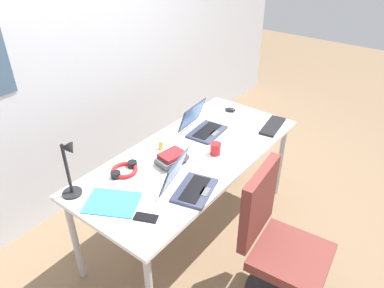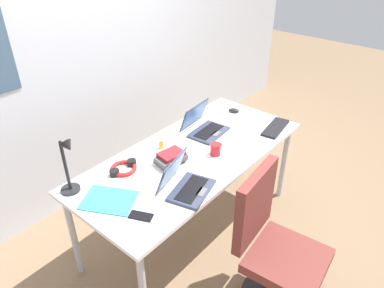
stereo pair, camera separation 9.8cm
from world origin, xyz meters
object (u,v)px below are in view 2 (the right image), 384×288
pill_bottle (161,143)px  book_stack (171,158)px  laptop_back_left (204,127)px  office_chair (275,256)px  laptop_front_left (186,184)px  cell_phone (141,216)px  coffee_mug (216,149)px  computer_mouse (234,110)px  external_keyboard (275,128)px  paper_folder_back_right (109,200)px  headphones (123,168)px  desk_lamp (68,166)px

pill_bottle → book_stack: book_stack is taller
pill_bottle → book_stack: bearing=-116.1°
laptop_back_left → office_chair: size_ratio=0.34×
laptop_front_left → cell_phone: (-0.34, 0.04, -0.04)m
coffee_mug → computer_mouse: bearing=23.5°
laptop_back_left → pill_bottle: size_ratio=4.18×
laptop_front_left → external_keyboard: bearing=-2.8°
laptop_back_left → computer_mouse: size_ratio=3.44×
book_stack → paper_folder_back_right: (-0.53, 0.01, -0.03)m
coffee_mug → paper_folder_back_right: bearing=166.8°
cell_phone → headphones: bearing=36.3°
desk_lamp → office_chair: desk_lamp is taller
computer_mouse → paper_folder_back_right: computer_mouse is taller
pill_bottle → book_stack: (-0.09, -0.18, -0.00)m
laptop_back_left → coffee_mug: size_ratio=2.92×
headphones → laptop_front_left: bearing=-76.3°
pill_bottle → book_stack: 0.20m
laptop_back_left → headphones: size_ratio=1.54×
headphones → paper_folder_back_right: (-0.26, -0.17, -0.01)m
paper_folder_back_right → coffee_mug: coffee_mug is taller
laptop_back_left → computer_mouse: laptop_back_left is taller
cell_phone → laptop_front_left: bearing=-30.7°
pill_bottle → computer_mouse: bearing=-5.4°
computer_mouse → headphones: headphones is taller
laptop_back_left → paper_folder_back_right: (-1.01, -0.07, -0.04)m
laptop_front_left → external_keyboard: laptop_front_left is taller
headphones → pill_bottle: pill_bottle is taller
headphones → office_chair: (0.29, -1.02, -0.36)m
cell_phone → coffee_mug: bearing=-20.3°
desk_lamp → laptop_back_left: 1.12m
laptop_back_left → paper_folder_back_right: size_ratio=1.07×
paper_folder_back_right → coffee_mug: bearing=-13.2°
laptop_back_left → book_stack: bearing=-169.6°
desk_lamp → laptop_front_left: bearing=-47.7°
laptop_front_left → book_stack: (0.16, 0.27, -0.01)m
cell_phone → office_chair: (0.52, -0.61, -0.35)m
external_keyboard → coffee_mug: coffee_mug is taller
laptop_front_left → cell_phone: size_ratio=2.67×
desk_lamp → laptop_front_left: 0.70m
book_stack → coffee_mug: bearing=-32.2°
laptop_front_left → paper_folder_back_right: 0.47m
desk_lamp → office_chair: bearing=-59.2°
computer_mouse → pill_bottle: 0.83m
desk_lamp → computer_mouse: 1.55m
cell_phone → headphones: (0.23, 0.42, 0.01)m
cell_phone → book_stack: size_ratio=0.61×
desk_lamp → book_stack: size_ratio=1.78×
external_keyboard → coffee_mug: 0.62m
cell_phone → headphones: size_ratio=0.64×
external_keyboard → office_chair: bearing=-157.3°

